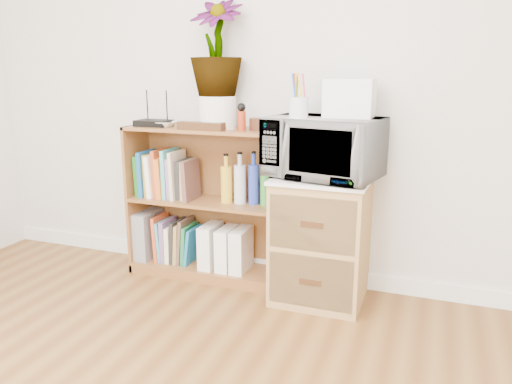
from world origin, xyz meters
The scene contains 21 objects.
skirting_board centered at (0.00, 2.24, 0.05)m, with size 4.00×0.02×0.10m, color white.
bookshelf centered at (-0.35, 2.10, 0.47)m, with size 1.00×0.30×0.95m, color brown.
wicker_unit centered at (0.40, 2.02, 0.35)m, with size 0.50×0.45×0.70m, color #9E7542.
microwave centered at (0.40, 2.02, 0.88)m, with size 0.59×0.40×0.33m, color white.
pen_cup centered at (0.28, 1.92, 1.10)m, with size 0.10×0.10×0.11m, color silver.
small_appliance centered at (0.52, 2.06, 1.15)m, with size 0.25×0.21×0.20m, color white.
router centered at (-0.69, 2.08, 0.97)m, with size 0.21×0.14×0.04m, color black.
white_bowl centered at (-0.61, 2.07, 0.97)m, with size 0.13×0.13×0.03m, color white.
plant_pot centered at (-0.27, 2.12, 1.05)m, with size 0.22×0.22×0.19m, color white.
potted_plant centered at (-0.27, 2.12, 1.41)m, with size 0.31×0.31×0.55m, color #3A722D.
trinket_box centered at (-0.32, 2.00, 0.97)m, with size 0.28×0.07×0.05m, color #361E0E.
kokeshi_doll centered at (-0.09, 2.06, 1.01)m, with size 0.05×0.05×0.11m, color #982B12.
wooden_bowl centered at (0.00, 2.11, 0.98)m, with size 0.12×0.12×0.07m, color #3D1D10.
paint_jars centered at (0.10, 2.01, 0.98)m, with size 0.11×0.04×0.05m, color pink.
file_box centered at (-0.78, 2.10, 0.23)m, with size 0.09×0.25×0.31m, color gray.
magazine_holder_left centered at (-0.32, 2.09, 0.21)m, with size 0.09×0.22×0.28m, color white.
magazine_holder_mid centered at (-0.21, 2.09, 0.20)m, with size 0.08×0.21×0.26m, color white.
magazine_holder_right centered at (-0.11, 2.09, 0.20)m, with size 0.09×0.22×0.27m, color white.
cookbooks centered at (-0.62, 2.10, 0.64)m, with size 0.39×0.20×0.31m.
liquor_bottles centered at (-0.09, 2.10, 0.65)m, with size 0.31×0.07×0.31m.
lower_books centered at (-0.58, 2.10, 0.20)m, with size 0.28×0.19×0.30m.
Camera 1 is at (0.98, -0.61, 1.30)m, focal length 35.00 mm.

